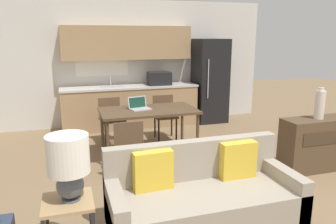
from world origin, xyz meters
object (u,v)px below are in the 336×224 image
object	(u,v)px
refrigerator	(210,81)
side_table	(69,220)
dining_table	(149,113)
credenza	(321,143)
vase	(320,104)
dining_chair_far_left	(111,117)
laptop	(139,106)
dining_chair_far_right	(165,114)
couch	(202,196)
dining_chair_near_left	(127,143)
table_lamp	(68,162)

from	to	relation	value
refrigerator	side_table	world-z (taller)	refrigerator
refrigerator	dining_table	bearing A→B (deg)	-137.10
credenza	vase	xyz separation A→B (m)	(-0.11, -0.01, 0.60)
vase	dining_chair_far_left	size ratio (longest dim) A/B	0.55
credenza	laptop	size ratio (longest dim) A/B	3.37
vase	dining_chair_far_right	xyz separation A→B (m)	(-1.69, 2.12, -0.51)
side_table	dining_chair_far_left	bearing A→B (deg)	75.90
couch	dining_chair_far_left	xyz separation A→B (m)	(-0.51, 3.06, 0.14)
refrigerator	side_table	size ratio (longest dim) A/B	3.30
couch	dining_chair_far_left	world-z (taller)	couch
dining_table	dining_chair_far_right	world-z (taller)	dining_chair_far_right
dining_table	dining_chair_far_left	bearing A→B (deg)	122.13
dining_table	side_table	xyz separation A→B (m)	(-1.31, -2.37, -0.33)
couch	side_table	xyz separation A→B (m)	(-1.31, -0.12, 0.03)
couch	dining_chair_far_right	world-z (taller)	couch
dining_chair_near_left	dining_chair_far_left	size ratio (longest dim) A/B	1.00
side_table	dining_chair_near_left	world-z (taller)	dining_chair_near_left
vase	dining_chair_far_right	world-z (taller)	vase
credenza	laptop	distance (m)	2.86
dining_chair_far_right	vase	bearing A→B (deg)	-48.78
refrigerator	dining_chair_near_left	size ratio (longest dim) A/B	2.27
credenza	vase	distance (m)	0.61
dining_chair_far_left	dining_table	bearing A→B (deg)	-63.75
vase	table_lamp	bearing A→B (deg)	-163.73
credenza	dining_chair_near_left	world-z (taller)	dining_chair_near_left
table_lamp	dining_chair_near_left	world-z (taller)	table_lamp
laptop	side_table	bearing A→B (deg)	-128.96
vase	dining_chair_far_left	world-z (taller)	vase
dining_table	table_lamp	size ratio (longest dim) A/B	2.69
refrigerator	laptop	bearing A→B (deg)	-140.52
vase	dining_chair_far_left	bearing A→B (deg)	141.33
table_lamp	refrigerator	bearing A→B (deg)	52.48
dining_table	side_table	bearing A→B (deg)	-118.84
credenza	dining_chair_far_right	size ratio (longest dim) A/B	1.51
table_lamp	credenza	bearing A→B (deg)	15.93
dining_chair_far_right	dining_chair_near_left	distance (m)	1.83
vase	dining_chair_far_left	xyz separation A→B (m)	(-2.70, 2.16, -0.51)
side_table	dining_chair_near_left	distance (m)	1.80
dining_table	dining_chair_near_left	bearing A→B (deg)	-123.12
dining_chair_far_right	refrigerator	bearing A→B (deg)	38.17
dining_table	couch	xyz separation A→B (m)	(0.00, -2.25, -0.36)
dining_table	dining_chair_near_left	world-z (taller)	dining_chair_near_left
credenza	couch	bearing A→B (deg)	-158.51
table_lamp	dining_chair_far_left	distance (m)	3.29
side_table	dining_chair_far_right	bearing A→B (deg)	60.01
side_table	dining_table	bearing A→B (deg)	61.16
credenza	vase	size ratio (longest dim) A/B	2.76
side_table	dining_chair_far_left	xyz separation A→B (m)	(0.80, 3.18, 0.11)
credenza	dining_chair_far_left	size ratio (longest dim) A/B	1.51
table_lamp	dining_chair_far_right	bearing A→B (deg)	60.36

